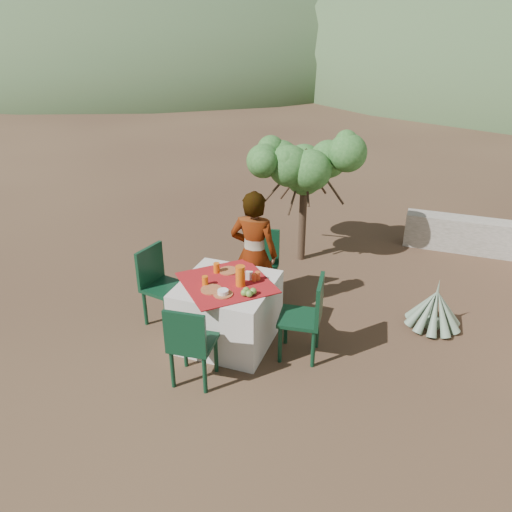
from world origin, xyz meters
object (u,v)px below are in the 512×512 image
Objects in this scene: shrub_tree at (309,171)px; juice_pitcher at (240,276)px; chair_left at (159,282)px; chair_far at (261,263)px; agave at (434,309)px; chair_right at (308,315)px; table at (227,311)px; person at (254,254)px; chair_near at (190,342)px.

shrub_tree is 2.51m from juice_pitcher.
chair_left is 0.55× the size of shrub_tree.
chair_far reaches higher than agave.
agave is at bearing -62.45° from chair_left.
chair_right reaches higher than agave.
table is 0.80× the size of person.
chair_left reaches higher than agave.
chair_near reaches higher than table.
chair_far reaches higher than chair_right.
shrub_tree is at bearing -172.03° from chair_right.
chair_far is 0.43m from person.
chair_far is 1.35× the size of agave.
chair_far is at bearing -145.25° from chair_right.
chair_far is 1.05× the size of chair_near.
agave is at bearing -144.86° from chair_near.
agave is (2.25, 1.10, -0.14)m from table.
chair_right is at bearing 0.51° from table.
juice_pitcher is at bearing 94.26° from person.
juice_pitcher is at bearing -109.18° from chair_near.
chair_left reaches higher than chair_near.
chair_left is (-0.99, -0.91, 0.00)m from chair_far.
chair_left is at bearing -117.62° from shrub_tree.
shrub_tree is at bearing 87.37° from juice_pitcher.
shrub_tree is at bearing 145.70° from agave.
juice_pitcher reaches higher than chair_far.
table is 0.53m from juice_pitcher.
chair_near is 0.96× the size of chair_left.
chair_right is 4.11× the size of juice_pitcher.
chair_left is 1.35× the size of agave.
chair_near reaches higher than agave.
table is 1.81× the size of agave.
juice_pitcher reaches higher than chair_left.
table is at bearing 79.88° from person.
juice_pitcher reaches higher than chair_near.
shrub_tree is at bearing -100.63° from person.
agave is 3.06× the size of juice_pitcher.
agave is (1.96, -1.34, -1.16)m from shrub_tree.
juice_pitcher is (0.10, -0.69, 0.07)m from person.
juice_pitcher is at bearing -151.78° from agave.
chair_right is at bearing -74.91° from shrub_tree.
person is 2.29m from agave.
shrub_tree reaches higher than chair_near.
chair_right is at bearing -82.70° from chair_left.
chair_right is 1.13m from person.
shrub_tree reaches higher than chair_right.
chair_right is at bearing 138.43° from person.
table reaches higher than agave.
chair_right is 0.84m from juice_pitcher.
chair_near is (-0.08, -1.87, -0.02)m from chair_far.
person reaches higher than table.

